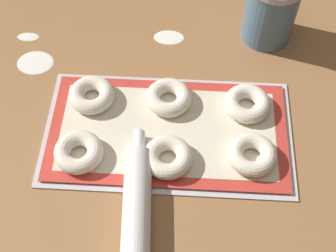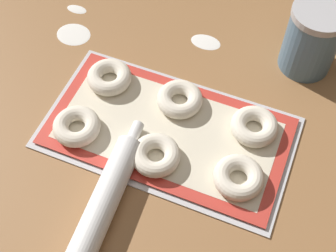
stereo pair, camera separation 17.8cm
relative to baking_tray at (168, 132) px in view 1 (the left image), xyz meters
The scene contains 14 objects.
ground_plane 0.02m from the baking_tray, 55.49° to the left, with size 2.80×2.80×0.00m, color olive.
baking_tray is the anchor object (origin of this frame).
baking_mat 0.01m from the baking_tray, behind, with size 0.51×0.27×0.00m.
bagel_front_left 0.20m from the baking_tray, 157.61° to the right, with size 0.10×0.10×0.03m.
bagel_front_center 0.08m from the baking_tray, 87.28° to the right, with size 0.10×0.10×0.03m.
bagel_front_right 0.19m from the baking_tray, 18.80° to the right, with size 0.10×0.10×0.03m.
bagel_back_left 0.19m from the baking_tray, 157.37° to the left, with size 0.10×0.10×0.03m.
bagel_back_center 0.08m from the baking_tray, 92.15° to the left, with size 0.10×0.10×0.03m.
bagel_back_right 0.18m from the baking_tray, 21.88° to the left, with size 0.10×0.10×0.03m.
flour_canister 0.39m from the baking_tray, 53.43° to the left, with size 0.13×0.13×0.17m.
rolling_pin 0.25m from the baking_tray, 100.69° to the right, with size 0.08×0.45×0.06m.
flour_patch_near 0.38m from the baking_tray, 151.19° to the left, with size 0.09×0.07×0.00m.
flour_patch_far 0.45m from the baking_tray, 144.14° to the left, with size 0.06×0.03×0.00m.
flour_patch_side 0.28m from the baking_tray, 92.78° to the left, with size 0.08×0.05×0.00m.
Camera 1 is at (0.02, -0.56, 0.86)m, focal length 50.00 mm.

